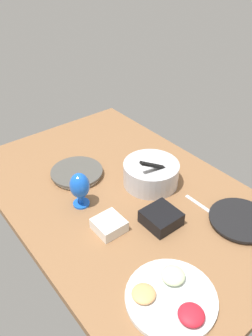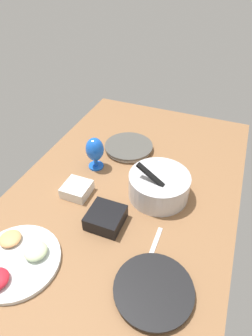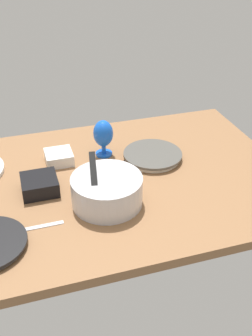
# 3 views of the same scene
# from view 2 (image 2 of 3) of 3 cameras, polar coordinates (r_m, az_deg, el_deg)

# --- Properties ---
(ground_plane) EXTENTS (1.60, 1.04, 0.04)m
(ground_plane) POSITION_cam_2_polar(r_m,az_deg,el_deg) (1.40, 0.59, -3.63)
(ground_plane) COLOR #8C603D
(dinner_plate_left) EXTENTS (0.27, 0.27, 0.03)m
(dinner_plate_left) POSITION_cam_2_polar(r_m,az_deg,el_deg) (1.60, 0.54, 4.21)
(dinner_plate_left) COLOR silver
(dinner_plate_left) RESTS_ON ground_plane
(dinner_plate_right) EXTENTS (0.28, 0.28, 0.02)m
(dinner_plate_right) POSITION_cam_2_polar(r_m,az_deg,el_deg) (1.05, 5.58, -23.32)
(dinner_plate_right) COLOR #4C4C51
(dinner_plate_right) RESTS_ON ground_plane
(mixing_bowl) EXTENTS (0.28, 0.28, 0.19)m
(mixing_bowl) POSITION_cam_2_polar(r_m,az_deg,el_deg) (1.30, 6.66, -3.41)
(mixing_bowl) COLOR silver
(mixing_bowl) RESTS_ON ground_plane
(fruit_platter) EXTENTS (0.32, 0.32, 0.05)m
(fruit_platter) POSITION_cam_2_polar(r_m,az_deg,el_deg) (1.17, -21.22, -16.90)
(fruit_platter) COLOR silver
(fruit_platter) RESTS_ON ground_plane
(hurricane_glass_blue) EXTENTS (0.09, 0.09, 0.18)m
(hurricane_glass_blue) POSITION_cam_2_polar(r_m,az_deg,el_deg) (1.43, -6.31, 3.55)
(hurricane_glass_blue) COLOR blue
(hurricane_glass_blue) RESTS_ON ground_plane
(square_bowl_white) EXTENTS (0.12, 0.12, 0.05)m
(square_bowl_white) POSITION_cam_2_polar(r_m,az_deg,el_deg) (1.34, -9.89, -4.15)
(square_bowl_white) COLOR white
(square_bowl_white) RESTS_ON ground_plane
(square_bowl_black) EXTENTS (0.14, 0.14, 0.06)m
(square_bowl_black) POSITION_cam_2_polar(r_m,az_deg,el_deg) (1.20, -4.13, -9.85)
(square_bowl_black) COLOR black
(square_bowl_black) RESTS_ON ground_plane
(fork_by_right_plate) EXTENTS (0.18, 0.02, 0.01)m
(fork_by_right_plate) POSITION_cam_2_polar(r_m,az_deg,el_deg) (1.15, 5.76, -15.17)
(fork_by_right_plate) COLOR silver
(fork_by_right_plate) RESTS_ON ground_plane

